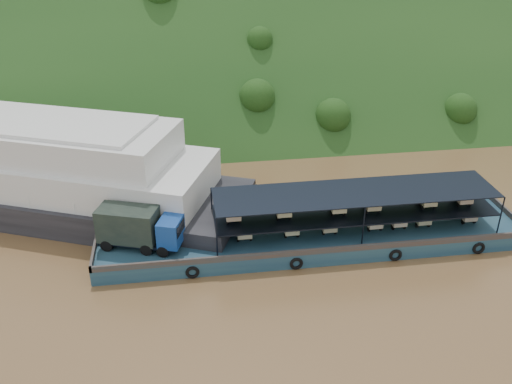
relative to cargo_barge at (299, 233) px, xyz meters
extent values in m
plane|color=brown|center=(-1.02, 0.77, -1.13)|extent=(160.00, 160.00, 0.00)
cube|color=#173914|center=(-1.02, 36.77, -1.13)|extent=(140.00, 39.60, 39.60)
cube|color=#15314C|center=(1.07, 0.05, -0.53)|extent=(35.00, 7.00, 1.20)
cube|color=#592D19|center=(1.07, 3.45, 0.32)|extent=(35.00, 0.20, 0.50)
cube|color=#592D19|center=(1.07, -3.35, 0.32)|extent=(35.00, 0.20, 0.50)
cube|color=#592D19|center=(18.47, 0.05, 0.32)|extent=(0.20, 7.00, 0.50)
cube|color=#592D19|center=(-16.33, 0.05, 0.32)|extent=(0.20, 7.00, 0.50)
torus|color=black|center=(-8.93, -3.50, -0.58)|extent=(1.06, 0.26, 1.06)
torus|color=black|center=(-0.93, -3.50, -0.58)|extent=(1.06, 0.26, 1.06)
torus|color=black|center=(7.07, -3.50, -0.58)|extent=(1.06, 0.26, 1.06)
torus|color=black|center=(14.07, -3.50, -0.58)|extent=(1.06, 0.26, 1.06)
cylinder|color=black|center=(-15.36, -0.56, 0.55)|extent=(1.01, 0.62, 0.95)
cylinder|color=black|center=(-14.72, 1.33, 0.55)|extent=(1.01, 0.62, 0.95)
cylinder|color=black|center=(-12.30, -1.59, 0.55)|extent=(1.01, 0.62, 0.95)
cylinder|color=black|center=(-11.66, 0.30, 0.55)|extent=(1.01, 0.62, 0.95)
cylinder|color=black|center=(-11.04, -2.01, 0.55)|extent=(1.01, 0.62, 0.95)
cylinder|color=black|center=(-10.40, -0.12, 0.55)|extent=(1.01, 0.62, 0.95)
cube|color=black|center=(-12.70, -0.40, 0.69)|extent=(6.78, 4.04, 0.19)
cube|color=navy|center=(-10.36, -1.19, 1.78)|extent=(2.26, 2.67, 2.09)
cube|color=black|center=(-9.60, -1.45, 2.16)|extent=(0.66, 1.82, 0.85)
cube|color=black|center=(-13.60, -0.10, 2.07)|extent=(5.05, 3.61, 2.66)
cube|color=black|center=(4.57, 0.05, 1.73)|extent=(23.00, 5.00, 0.12)
cube|color=black|center=(4.57, 0.05, 3.37)|extent=(23.00, 5.00, 0.08)
cylinder|color=black|center=(-6.93, -2.45, 1.72)|extent=(0.12, 0.12, 3.30)
cylinder|color=black|center=(-6.93, 2.55, 1.72)|extent=(0.12, 0.12, 3.30)
cylinder|color=black|center=(4.57, -2.45, 1.72)|extent=(0.12, 0.12, 3.30)
cylinder|color=black|center=(4.57, 2.55, 1.72)|extent=(0.12, 0.12, 3.30)
cylinder|color=black|center=(16.07, -2.45, 1.72)|extent=(0.12, 0.12, 3.30)
cylinder|color=black|center=(16.07, 2.55, 1.72)|extent=(0.12, 0.12, 3.30)
cylinder|color=black|center=(-4.60, 1.10, 0.33)|extent=(0.12, 0.52, 0.52)
cylinder|color=black|center=(-5.10, -0.70, 0.33)|extent=(0.14, 0.52, 0.52)
cylinder|color=black|center=(-4.10, -0.70, 0.33)|extent=(0.14, 0.52, 0.52)
cube|color=beige|center=(-4.60, -0.35, 0.67)|extent=(1.15, 1.50, 0.44)
cube|color=red|center=(-4.60, 0.80, 0.85)|extent=(0.55, 0.80, 0.80)
cube|color=red|center=(-4.60, 0.60, 1.35)|extent=(0.50, 0.10, 0.10)
cylinder|color=black|center=(-0.76, 1.10, 0.33)|extent=(0.12, 0.52, 0.52)
cylinder|color=black|center=(-1.26, -0.70, 0.33)|extent=(0.14, 0.52, 0.52)
cylinder|color=black|center=(-0.26, -0.70, 0.33)|extent=(0.14, 0.52, 0.52)
cube|color=beige|center=(-0.76, -0.35, 0.67)|extent=(1.15, 1.50, 0.44)
cube|color=#AC260B|center=(-0.76, 0.80, 0.85)|extent=(0.55, 0.80, 0.80)
cube|color=#AC260B|center=(-0.76, 0.60, 1.35)|extent=(0.50, 0.10, 0.10)
cylinder|color=black|center=(2.36, 1.10, 0.33)|extent=(0.12, 0.52, 0.52)
cylinder|color=black|center=(1.86, -0.70, 0.33)|extent=(0.14, 0.52, 0.52)
cylinder|color=black|center=(2.86, -0.70, 0.33)|extent=(0.14, 0.52, 0.52)
cube|color=#C1B588|center=(2.36, -0.35, 0.67)|extent=(1.15, 1.50, 0.44)
cube|color=red|center=(2.36, 0.80, 0.85)|extent=(0.55, 0.80, 0.80)
cube|color=red|center=(2.36, 0.60, 1.35)|extent=(0.50, 0.10, 0.10)
cylinder|color=black|center=(6.21, 1.10, 0.33)|extent=(0.12, 0.52, 0.52)
cylinder|color=black|center=(5.71, -0.70, 0.33)|extent=(0.14, 0.52, 0.52)
cylinder|color=black|center=(6.71, -0.70, 0.33)|extent=(0.14, 0.52, 0.52)
cube|color=beige|center=(6.21, -0.35, 0.67)|extent=(1.15, 1.50, 0.44)
cube|color=#B20B17|center=(6.21, 0.80, 0.85)|extent=(0.55, 0.80, 0.80)
cube|color=#B20B17|center=(6.21, 0.60, 1.35)|extent=(0.50, 0.10, 0.10)
cylinder|color=black|center=(10.40, 1.10, 0.33)|extent=(0.12, 0.52, 0.52)
cylinder|color=black|center=(9.90, -0.70, 0.33)|extent=(0.14, 0.52, 0.52)
cylinder|color=black|center=(10.90, -0.70, 0.33)|extent=(0.14, 0.52, 0.52)
cube|color=#C2B989|center=(10.40, -0.35, 0.67)|extent=(1.15, 1.50, 0.44)
cube|color=#A80B1D|center=(10.40, 0.80, 0.85)|extent=(0.55, 0.80, 0.80)
cube|color=#A80B1D|center=(10.40, 0.60, 1.35)|extent=(0.50, 0.10, 0.10)
cylinder|color=black|center=(14.44, 1.10, 0.33)|extent=(0.12, 0.52, 0.52)
cylinder|color=black|center=(13.94, -0.70, 0.33)|extent=(0.14, 0.52, 0.52)
cylinder|color=black|center=(14.94, -0.70, 0.33)|extent=(0.14, 0.52, 0.52)
cube|color=tan|center=(14.44, -0.35, 0.67)|extent=(1.15, 1.50, 0.44)
cube|color=red|center=(14.44, 0.80, 0.85)|extent=(0.55, 0.80, 0.80)
cube|color=red|center=(14.44, 0.60, 1.35)|extent=(0.50, 0.10, 0.10)
cylinder|color=black|center=(8.28, 1.10, 0.33)|extent=(0.12, 0.52, 0.52)
cylinder|color=black|center=(7.78, -0.70, 0.33)|extent=(0.14, 0.52, 0.52)
cylinder|color=black|center=(8.78, -0.70, 0.33)|extent=(0.14, 0.52, 0.52)
cube|color=beige|center=(8.28, -0.35, 0.67)|extent=(1.15, 1.50, 0.44)
cube|color=#B20B17|center=(8.28, 0.80, 0.85)|extent=(0.55, 0.80, 0.80)
cube|color=#B20B17|center=(8.28, 0.60, 1.35)|extent=(0.50, 0.10, 0.10)
cylinder|color=black|center=(-5.45, 1.10, 2.05)|extent=(0.12, 0.52, 0.52)
cylinder|color=black|center=(-5.95, -0.70, 2.05)|extent=(0.14, 0.52, 0.52)
cylinder|color=black|center=(-4.95, -0.70, 2.05)|extent=(0.14, 0.52, 0.52)
cube|color=tan|center=(-5.45, -0.35, 2.39)|extent=(1.15, 1.50, 0.44)
cube|color=red|center=(-5.45, 0.80, 2.57)|extent=(0.55, 0.80, 0.80)
cube|color=red|center=(-5.45, 0.60, 3.07)|extent=(0.50, 0.10, 0.10)
cylinder|color=black|center=(-1.44, 1.10, 2.05)|extent=(0.12, 0.52, 0.52)
cylinder|color=black|center=(-1.94, -0.70, 2.05)|extent=(0.14, 0.52, 0.52)
cylinder|color=black|center=(-0.94, -0.70, 2.05)|extent=(0.14, 0.52, 0.52)
cube|color=#C6C18C|center=(-1.44, -0.35, 2.39)|extent=(1.15, 1.50, 0.44)
cube|color=#193999|center=(-1.44, 0.80, 2.57)|extent=(0.55, 0.80, 0.80)
cube|color=#193999|center=(-1.44, 0.60, 3.07)|extent=(0.50, 0.10, 0.10)
cylinder|color=black|center=(3.02, 1.10, 2.05)|extent=(0.12, 0.52, 0.52)
cylinder|color=black|center=(2.52, -0.70, 2.05)|extent=(0.14, 0.52, 0.52)
cylinder|color=black|center=(3.52, -0.70, 2.05)|extent=(0.14, 0.52, 0.52)
cube|color=beige|center=(3.02, -0.35, 2.39)|extent=(1.15, 1.50, 0.44)
cube|color=red|center=(3.02, 0.80, 2.57)|extent=(0.55, 0.80, 0.80)
cube|color=red|center=(3.02, 0.60, 3.07)|extent=(0.50, 0.10, 0.10)
cylinder|color=black|center=(5.88, 1.10, 2.05)|extent=(0.12, 0.52, 0.52)
cylinder|color=black|center=(5.38, -0.70, 2.05)|extent=(0.14, 0.52, 0.52)
cylinder|color=black|center=(6.38, -0.70, 2.05)|extent=(0.14, 0.52, 0.52)
cube|color=tan|center=(5.88, -0.35, 2.39)|extent=(1.15, 1.50, 0.44)
cube|color=beige|center=(5.88, 0.80, 2.57)|extent=(0.55, 0.80, 0.80)
cube|color=beige|center=(5.88, 0.60, 3.07)|extent=(0.50, 0.10, 0.10)
cylinder|color=black|center=(10.62, 1.10, 2.05)|extent=(0.12, 0.52, 0.52)
cylinder|color=black|center=(10.12, -0.70, 2.05)|extent=(0.14, 0.52, 0.52)
cylinder|color=black|center=(11.12, -0.70, 2.05)|extent=(0.14, 0.52, 0.52)
cube|color=#C2BB89|center=(10.62, -0.35, 2.39)|extent=(1.15, 1.50, 0.44)
cube|color=#B00B13|center=(10.62, 0.80, 2.57)|extent=(0.55, 0.80, 0.80)
cube|color=#B00B13|center=(10.62, 0.60, 3.07)|extent=(0.50, 0.10, 0.10)
cylinder|color=black|center=(13.73, 1.10, 2.05)|extent=(0.12, 0.52, 0.52)
cylinder|color=black|center=(13.23, -0.70, 2.05)|extent=(0.14, 0.52, 0.52)
cylinder|color=black|center=(14.23, -0.70, 2.05)|extent=(0.14, 0.52, 0.52)
cube|color=#C2AB89|center=(13.73, -0.35, 2.39)|extent=(1.15, 1.50, 0.44)
cube|color=beige|center=(13.73, 0.80, 2.57)|extent=(0.55, 0.80, 0.80)
cube|color=beige|center=(13.73, 0.60, 3.07)|extent=(0.50, 0.10, 0.10)
cube|color=black|center=(-24.02, 10.84, 0.14)|extent=(43.05, 26.03, 2.53)
cube|color=silver|center=(-24.02, 10.84, 2.89)|extent=(36.79, 22.62, 2.96)
cube|color=silver|center=(-24.02, 10.84, 5.74)|extent=(30.54, 19.20, 2.75)
cube|color=silver|center=(-24.02, 10.84, 7.27)|extent=(26.23, 16.59, 0.32)
camera|label=1|loc=(-9.27, -39.07, 24.67)|focal=40.00mm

